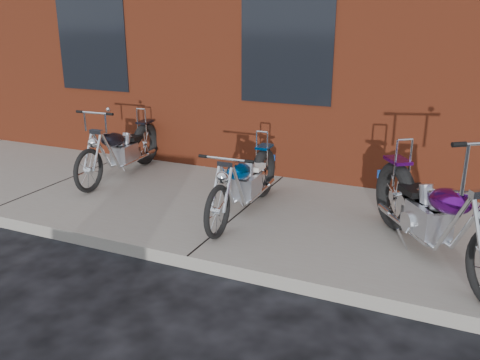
% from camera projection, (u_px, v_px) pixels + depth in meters
% --- Properties ---
extents(ground, '(120.00, 120.00, 0.00)m').
position_uv_depth(ground, '(188.00, 269.00, 5.35)').
color(ground, black).
rests_on(ground, ground).
extents(sidewalk, '(22.00, 3.00, 0.15)m').
position_uv_depth(sidewalk, '(244.00, 214.00, 6.63)').
color(sidewalk, gray).
rests_on(sidewalk, ground).
extents(chopper_purple, '(1.54, 2.14, 1.42)m').
position_uv_depth(chopper_purple, '(434.00, 218.00, 5.12)').
color(chopper_purple, black).
rests_on(chopper_purple, sidewalk).
extents(chopper_blue, '(0.52, 2.15, 0.93)m').
position_uv_depth(chopper_blue, '(245.00, 184.00, 6.35)').
color(chopper_blue, black).
rests_on(chopper_blue, sidewalk).
extents(chopper_third, '(0.54, 2.19, 1.11)m').
position_uv_depth(chopper_third, '(121.00, 151.00, 7.85)').
color(chopper_third, black).
rests_on(chopper_third, sidewalk).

